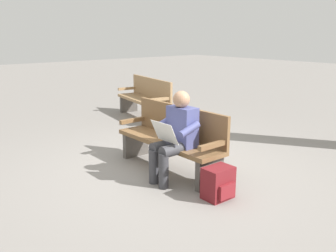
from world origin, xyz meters
TOP-DOWN VIEW (x-y plane):
  - ground_plane at (0.00, 0.00)m, footprint 40.00×40.00m
  - bench_near at (0.00, -0.07)m, footprint 1.80×0.49m
  - person_seated at (-0.34, 0.16)m, footprint 0.57×0.57m
  - backpack at (-1.08, 0.15)m, footprint 0.29×0.35m
  - bench_far at (2.86, -1.73)m, footprint 1.86×0.78m

SIDE VIEW (x-z plane):
  - ground_plane at x=0.00m, z-range 0.00..0.00m
  - backpack at x=-1.08m, z-range 0.00..0.38m
  - bench_near at x=0.00m, z-range 0.01..0.91m
  - bench_far at x=2.86m, z-range 0.01..0.91m
  - person_seated at x=-0.34m, z-range 0.04..1.22m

